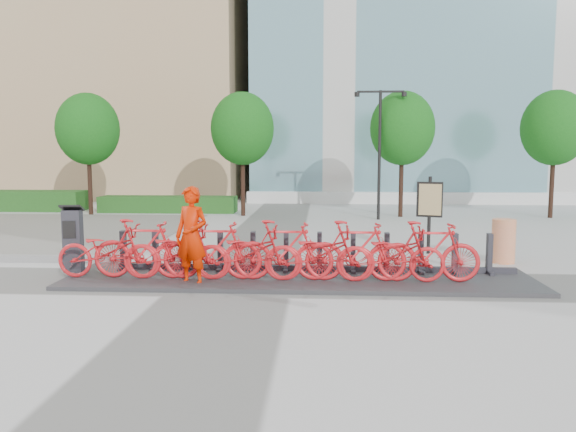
# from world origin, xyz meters

# --- Properties ---
(ground) EXTENTS (120.00, 120.00, 0.00)m
(ground) POSITION_xyz_m (0.00, 0.00, 0.00)
(ground) COLOR #AEAEAE
(glass_building) EXTENTS (32.00, 16.00, 24.00)m
(glass_building) POSITION_xyz_m (14.00, 26.00, 12.00)
(glass_building) COLOR slate
(glass_building) RESTS_ON ground
(hedge_b) EXTENTS (6.00, 1.20, 0.70)m
(hedge_b) POSITION_xyz_m (-5.00, 13.20, 0.35)
(hedge_b) COLOR #183B12
(hedge_b) RESTS_ON ground
(tree_0) EXTENTS (2.60, 2.60, 5.10)m
(tree_0) POSITION_xyz_m (-8.00, 12.00, 3.59)
(tree_0) COLOR black
(tree_0) RESTS_ON ground
(tree_1) EXTENTS (2.60, 2.60, 5.10)m
(tree_1) POSITION_xyz_m (-1.50, 12.00, 3.59)
(tree_1) COLOR black
(tree_1) RESTS_ON ground
(tree_2) EXTENTS (2.60, 2.60, 5.10)m
(tree_2) POSITION_xyz_m (5.00, 12.00, 3.59)
(tree_2) COLOR black
(tree_2) RESTS_ON ground
(tree_3) EXTENTS (2.60, 2.60, 5.10)m
(tree_3) POSITION_xyz_m (11.00, 12.00, 3.59)
(tree_3) COLOR black
(tree_3) RESTS_ON ground
(streetlamp) EXTENTS (2.00, 0.20, 5.00)m
(streetlamp) POSITION_xyz_m (4.00, 11.00, 3.13)
(streetlamp) COLOR black
(streetlamp) RESTS_ON ground
(dock_pad) EXTENTS (9.60, 2.40, 0.08)m
(dock_pad) POSITION_xyz_m (1.30, 0.30, 0.04)
(dock_pad) COLOR #343437
(dock_pad) RESTS_ON ground
(dock_rail_posts) EXTENTS (8.02, 0.50, 0.85)m
(dock_rail_posts) POSITION_xyz_m (1.36, 0.77, 0.51)
(dock_rail_posts) COLOR #2C2C34
(dock_rail_posts) RESTS_ON dock_pad
(bike_0) EXTENTS (2.08, 0.73, 1.09)m
(bike_0) POSITION_xyz_m (-2.60, -0.05, 0.63)
(bike_0) COLOR red
(bike_0) RESTS_ON dock_pad
(bike_1) EXTENTS (2.02, 0.57, 1.21)m
(bike_1) POSITION_xyz_m (-1.88, -0.05, 0.69)
(bike_1) COLOR red
(bike_1) RESTS_ON dock_pad
(bike_2) EXTENTS (2.08, 0.73, 1.09)m
(bike_2) POSITION_xyz_m (-1.16, -0.05, 0.63)
(bike_2) COLOR red
(bike_2) RESTS_ON dock_pad
(bike_3) EXTENTS (2.02, 0.57, 1.21)m
(bike_3) POSITION_xyz_m (-0.44, -0.05, 0.69)
(bike_3) COLOR red
(bike_3) RESTS_ON dock_pad
(bike_4) EXTENTS (2.08, 0.73, 1.09)m
(bike_4) POSITION_xyz_m (0.28, -0.05, 0.63)
(bike_4) COLOR red
(bike_4) RESTS_ON dock_pad
(bike_5) EXTENTS (2.02, 0.57, 1.21)m
(bike_5) POSITION_xyz_m (1.00, -0.05, 0.69)
(bike_5) COLOR red
(bike_5) RESTS_ON dock_pad
(bike_6) EXTENTS (2.08, 0.73, 1.09)m
(bike_6) POSITION_xyz_m (1.72, -0.05, 0.63)
(bike_6) COLOR red
(bike_6) RESTS_ON dock_pad
(bike_7) EXTENTS (2.02, 0.57, 1.21)m
(bike_7) POSITION_xyz_m (2.44, -0.05, 0.69)
(bike_7) COLOR red
(bike_7) RESTS_ON dock_pad
(bike_8) EXTENTS (2.08, 0.73, 1.09)m
(bike_8) POSITION_xyz_m (3.16, -0.05, 0.63)
(bike_8) COLOR red
(bike_8) RESTS_ON dock_pad
(bike_9) EXTENTS (2.02, 0.57, 1.21)m
(bike_9) POSITION_xyz_m (3.88, -0.05, 0.69)
(bike_9) COLOR red
(bike_9) RESTS_ON dock_pad
(kiosk) EXTENTS (0.50, 0.43, 1.46)m
(kiosk) POSITION_xyz_m (-3.58, 0.53, 0.78)
(kiosk) COLOR #2C2C34
(kiosk) RESTS_ON dock_pad
(worker_red) EXTENTS (0.85, 0.72, 1.98)m
(worker_red) POSITION_xyz_m (-0.80, -0.32, 0.99)
(worker_red) COLOR red
(worker_red) RESTS_ON ground
(construction_barrel) EXTENTS (0.69, 0.69, 1.05)m
(construction_barrel) POSITION_xyz_m (6.11, 2.43, 0.53)
(construction_barrel) COLOR #FF5900
(construction_barrel) RESTS_ON ground
(map_sign) EXTENTS (0.66, 0.28, 2.02)m
(map_sign) POSITION_xyz_m (4.56, 3.56, 1.34)
(map_sign) COLOR black
(map_sign) RESTS_ON ground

